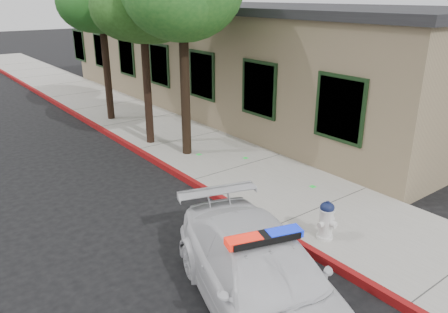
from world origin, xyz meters
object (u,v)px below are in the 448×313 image
at_px(clapboard_building, 243,56).
at_px(street_tree_far, 101,0).
at_px(police_car, 263,278).
at_px(street_tree_mid, 142,5).
at_px(fire_hydrant, 326,220).

bearing_deg(clapboard_building, street_tree_far, 172.13).
xyz_separation_m(police_car, street_tree_mid, (2.45, 8.03, 3.69)).
xyz_separation_m(clapboard_building, police_car, (-8.42, -10.63, -1.49)).
bearing_deg(fire_hydrant, street_tree_far, 83.90).
bearing_deg(street_tree_far, fire_hydrant, -91.80).
xyz_separation_m(street_tree_mid, street_tree_far, (0.18, 3.39, 0.10)).
xyz_separation_m(fire_hydrant, street_tree_far, (0.34, 10.72, 3.89)).
height_order(police_car, street_tree_mid, street_tree_mid).
xyz_separation_m(clapboard_building, street_tree_mid, (-5.97, -2.59, 2.20)).
distance_m(police_car, fire_hydrant, 2.40).
xyz_separation_m(clapboard_building, fire_hydrant, (-6.13, -9.92, -1.58)).
distance_m(clapboard_building, fire_hydrant, 11.77).
xyz_separation_m(police_car, street_tree_far, (2.63, 11.43, 3.79)).
height_order(clapboard_building, street_tree_mid, street_tree_mid).
height_order(fire_hydrant, street_tree_mid, street_tree_mid).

